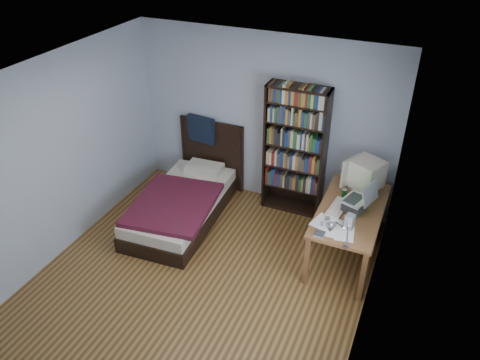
{
  "coord_description": "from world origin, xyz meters",
  "views": [
    {
      "loc": [
        2.11,
        -3.6,
        4.04
      ],
      "look_at": [
        0.15,
        0.9,
        0.97
      ],
      "focal_mm": 35.0,
      "sensor_mm": 36.0,
      "label": 1
    }
  ],
  "objects_px": {
    "desk_lamp": "(333,230)",
    "soda_can": "(344,193)",
    "keyboard": "(338,208)",
    "bookshelf": "(295,151)",
    "desk": "(355,212)",
    "bed": "(184,200)",
    "crt_monitor": "(365,174)",
    "laptop": "(356,203)",
    "speaker": "(350,222)"
  },
  "relations": [
    {
      "from": "laptop",
      "to": "bookshelf",
      "type": "distance_m",
      "value": 1.28
    },
    {
      "from": "keyboard",
      "to": "bookshelf",
      "type": "distance_m",
      "value": 1.17
    },
    {
      "from": "desk_lamp",
      "to": "speaker",
      "type": "height_order",
      "value": "desk_lamp"
    },
    {
      "from": "crt_monitor",
      "to": "soda_can",
      "type": "bearing_deg",
      "value": -127.69
    },
    {
      "from": "desk",
      "to": "bed",
      "type": "xyz_separation_m",
      "value": [
        -2.32,
        -0.47,
        -0.15
      ]
    },
    {
      "from": "bed",
      "to": "bookshelf",
      "type": "bearing_deg",
      "value": 30.67
    },
    {
      "from": "desk_lamp",
      "to": "bookshelf",
      "type": "height_order",
      "value": "bookshelf"
    },
    {
      "from": "speaker",
      "to": "soda_can",
      "type": "relative_size",
      "value": 1.78
    },
    {
      "from": "crt_monitor",
      "to": "laptop",
      "type": "distance_m",
      "value": 0.5
    },
    {
      "from": "crt_monitor",
      "to": "laptop",
      "type": "bearing_deg",
      "value": -88.4
    },
    {
      "from": "bookshelf",
      "to": "bed",
      "type": "height_order",
      "value": "bookshelf"
    },
    {
      "from": "desk_lamp",
      "to": "soda_can",
      "type": "xyz_separation_m",
      "value": [
        -0.14,
        1.29,
        -0.39
      ]
    },
    {
      "from": "desk",
      "to": "bookshelf",
      "type": "height_order",
      "value": "bookshelf"
    },
    {
      "from": "laptop",
      "to": "bed",
      "type": "height_order",
      "value": "bed"
    },
    {
      "from": "desk",
      "to": "crt_monitor",
      "type": "distance_m",
      "value": 0.57
    },
    {
      "from": "speaker",
      "to": "laptop",
      "type": "bearing_deg",
      "value": 103.27
    },
    {
      "from": "crt_monitor",
      "to": "bookshelf",
      "type": "height_order",
      "value": "bookshelf"
    },
    {
      "from": "desk_lamp",
      "to": "speaker",
      "type": "xyz_separation_m",
      "value": [
        0.06,
        0.67,
        -0.35
      ]
    },
    {
      "from": "crt_monitor",
      "to": "keyboard",
      "type": "bearing_deg",
      "value": -110.08
    },
    {
      "from": "crt_monitor",
      "to": "bookshelf",
      "type": "relative_size",
      "value": 0.28
    },
    {
      "from": "keyboard",
      "to": "bookshelf",
      "type": "bearing_deg",
      "value": 142.38
    },
    {
      "from": "bookshelf",
      "to": "bed",
      "type": "bearing_deg",
      "value": -149.33
    },
    {
      "from": "crt_monitor",
      "to": "desk_lamp",
      "type": "bearing_deg",
      "value": -91.6
    },
    {
      "from": "soda_can",
      "to": "desk_lamp",
      "type": "bearing_deg",
      "value": -83.86
    },
    {
      "from": "crt_monitor",
      "to": "desk_lamp",
      "type": "relative_size",
      "value": 0.96
    },
    {
      "from": "crt_monitor",
      "to": "desk_lamp",
      "type": "height_order",
      "value": "desk_lamp"
    },
    {
      "from": "laptop",
      "to": "bed",
      "type": "distance_m",
      "value": 2.45
    },
    {
      "from": "desk",
      "to": "crt_monitor",
      "type": "height_order",
      "value": "crt_monitor"
    },
    {
      "from": "laptop",
      "to": "soda_can",
      "type": "bearing_deg",
      "value": 128.19
    },
    {
      "from": "desk",
      "to": "laptop",
      "type": "bearing_deg",
      "value": -83.08
    },
    {
      "from": "laptop",
      "to": "soda_can",
      "type": "xyz_separation_m",
      "value": [
        -0.2,
        0.25,
        -0.06
      ]
    },
    {
      "from": "speaker",
      "to": "desk",
      "type": "bearing_deg",
      "value": 106.94
    },
    {
      "from": "desk",
      "to": "speaker",
      "type": "bearing_deg",
      "value": -86.17
    },
    {
      "from": "desk_lamp",
      "to": "speaker",
      "type": "bearing_deg",
      "value": 85.16
    },
    {
      "from": "desk",
      "to": "soda_can",
      "type": "relative_size",
      "value": 14.06
    },
    {
      "from": "keyboard",
      "to": "speaker",
      "type": "bearing_deg",
      "value": -50.89
    },
    {
      "from": "laptop",
      "to": "speaker",
      "type": "relative_size",
      "value": 2.2
    },
    {
      "from": "laptop",
      "to": "bookshelf",
      "type": "relative_size",
      "value": 0.22
    },
    {
      "from": "soda_can",
      "to": "bookshelf",
      "type": "height_order",
      "value": "bookshelf"
    },
    {
      "from": "crt_monitor",
      "to": "keyboard",
      "type": "height_order",
      "value": "crt_monitor"
    },
    {
      "from": "crt_monitor",
      "to": "speaker",
      "type": "distance_m",
      "value": 0.87
    },
    {
      "from": "soda_can",
      "to": "desk",
      "type": "bearing_deg",
      "value": 53.1
    },
    {
      "from": "speaker",
      "to": "soda_can",
      "type": "height_order",
      "value": "speaker"
    },
    {
      "from": "laptop",
      "to": "desk_lamp",
      "type": "distance_m",
      "value": 1.1
    },
    {
      "from": "bookshelf",
      "to": "speaker",
      "type": "bearing_deg",
      "value": -48.02
    },
    {
      "from": "laptop",
      "to": "speaker",
      "type": "height_order",
      "value": "laptop"
    },
    {
      "from": "desk",
      "to": "keyboard",
      "type": "distance_m",
      "value": 0.6
    },
    {
      "from": "laptop",
      "to": "keyboard",
      "type": "distance_m",
      "value": 0.23
    },
    {
      "from": "bookshelf",
      "to": "bed",
      "type": "relative_size",
      "value": 0.9
    },
    {
      "from": "bed",
      "to": "desk_lamp",
      "type": "bearing_deg",
      "value": -23.58
    }
  ]
}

